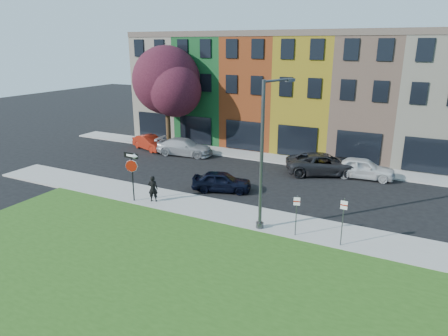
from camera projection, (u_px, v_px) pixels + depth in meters
The scene contains 15 objects.
ground at pixel (202, 235), 20.56m from camera, with size 120.00×120.00×0.00m, color black.
sidewalk_near at pixel (260, 219), 22.23m from camera, with size 40.00×3.00×0.12m, color gray.
sidewalk_far at pixel (259, 156), 34.60m from camera, with size 40.00×2.40×0.12m, color gray.
rowhouse_block at pixel (289, 92), 38.17m from camera, with size 30.00×10.12×10.00m.
stop_sign at pixel (132, 167), 24.07m from camera, with size 1.05×0.11×3.07m.
man at pixel (153, 189), 24.38m from camera, with size 0.71×0.60×1.64m, color black.
sedan_near at pixel (222, 181), 26.50m from camera, with size 4.23×2.76×1.34m, color black.
parked_car_red at pixel (150, 143), 36.88m from camera, with size 4.26×2.68×1.32m, color maroon.
parked_car_silver at pixel (185, 147), 35.06m from camera, with size 5.26×2.72×1.46m, color #A0A0A4.
parked_car_dark at pixel (324, 164), 29.91m from camera, with size 6.24×4.72×1.57m, color black.
parked_car_white at pixel (363, 168), 29.04m from camera, with size 4.58×2.20×1.51m, color silver.
street_lamp at pixel (264, 156), 20.08m from camera, with size 1.05×2.50×7.68m.
parking_sign_a at pixel (296, 211), 19.87m from camera, with size 0.31×0.12×2.15m.
parking_sign_b at pixel (343, 217), 18.81m from camera, with size 0.32×0.09×2.43m.
tree_purple at pixel (168, 82), 36.47m from camera, with size 7.43×6.50×9.19m.
Camera 1 is at (9.46, -16.05, 9.43)m, focal length 32.00 mm.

